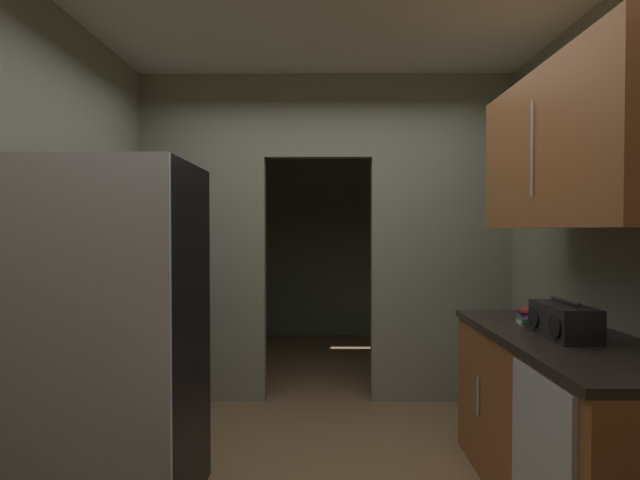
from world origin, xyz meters
name	(u,v)px	position (x,y,z in m)	size (l,w,h in m)	color
kitchen_overhead_slab	(327,16)	(0.00, 0.47, 2.76)	(3.49, 7.16, 0.06)	silver
kitchen_partition	(328,227)	(0.02, 1.58, 1.46)	(3.09, 0.12, 2.73)	gray
adjoining_room_shell	(325,236)	(0.00, 3.38, 1.36)	(3.09, 2.68, 2.73)	slate
refrigerator	(110,337)	(-1.11, -0.10, 0.89)	(0.85, 0.79, 1.77)	black
lower_cabinet_run	(566,425)	(1.20, -0.12, 0.45)	(0.68, 1.68, 0.90)	brown
dishwasher	(541,476)	(0.88, -0.59, 0.42)	(0.02, 0.56, 0.84)	#B7BABC
upper_cabinet_counterside	(569,148)	(1.20, -0.12, 1.84)	(0.36, 1.51, 0.79)	brown
boombox	(564,321)	(1.17, -0.16, 0.99)	(0.20, 0.40, 0.19)	black
book_stack	(531,317)	(1.15, 0.19, 0.95)	(0.15, 0.16, 0.09)	beige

